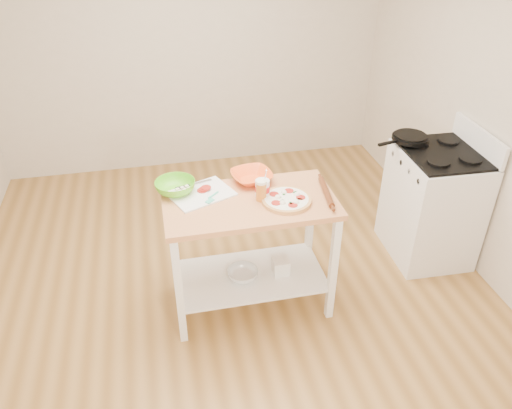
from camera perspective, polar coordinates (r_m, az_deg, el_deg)
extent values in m
cube|color=olive|center=(3.91, -2.84, -10.20)|extent=(4.00, 4.50, 0.02)
cube|color=beige|center=(5.28, -7.73, 18.10)|extent=(4.00, 0.02, 2.70)
cube|color=beige|center=(3.96, 27.01, 9.96)|extent=(0.02, 4.50, 2.70)
cube|color=tan|center=(3.30, -0.73, 0.20)|extent=(1.14, 0.62, 0.04)
cube|color=white|center=(3.67, -0.66, -8.14)|extent=(1.06, 0.56, 0.02)
cube|color=white|center=(3.31, -8.78, -9.88)|extent=(0.05, 0.05, 0.86)
cube|color=white|center=(3.72, -9.49, -4.44)|extent=(0.05, 0.05, 0.86)
cube|color=white|center=(3.48, 8.80, -7.38)|extent=(0.05, 0.05, 0.86)
cube|color=white|center=(3.88, 6.14, -2.48)|extent=(0.05, 0.05, 0.86)
cube|color=white|center=(4.29, 19.41, -0.07)|extent=(0.61, 0.71, 0.92)
cube|color=black|center=(4.07, 20.59, 5.50)|extent=(0.57, 0.67, 0.02)
cube|color=white|center=(4.18, 24.12, 6.77)|extent=(0.06, 0.69, 0.18)
cylinder|color=black|center=(4.14, 17.22, 7.30)|extent=(0.29, 0.29, 0.03)
cube|color=black|center=(4.01, 14.84, 6.81)|extent=(0.18, 0.06, 0.02)
cylinder|color=tan|center=(3.27, 3.50, 0.45)|extent=(0.33, 0.33, 0.02)
cylinder|color=tan|center=(3.26, 3.50, 0.62)|extent=(0.33, 0.33, 0.01)
cylinder|color=white|center=(3.26, 3.51, 0.64)|extent=(0.29, 0.29, 0.01)
cylinder|color=#A42017|center=(3.27, 5.13, 0.81)|extent=(0.06, 0.06, 0.01)
cylinder|color=#A42017|center=(3.34, 3.80, 1.57)|extent=(0.06, 0.06, 0.01)
cylinder|color=#A42017|center=(3.30, 2.08, 1.19)|extent=(0.06, 0.06, 0.01)
cylinder|color=#A42017|center=(3.21, 2.30, 0.17)|extent=(0.06, 0.06, 0.01)
cylinder|color=#A42017|center=(3.19, 4.24, -0.07)|extent=(0.06, 0.06, 0.01)
sphere|color=white|center=(3.30, 4.74, 1.12)|extent=(0.04, 0.04, 0.04)
sphere|color=white|center=(3.32, 3.20, 1.36)|extent=(0.04, 0.04, 0.04)
sphere|color=white|center=(3.26, 2.49, 0.80)|extent=(0.04, 0.04, 0.04)
sphere|color=white|center=(3.21, 3.07, 0.16)|extent=(0.04, 0.04, 0.04)
sphere|color=white|center=(3.22, 4.61, 0.24)|extent=(0.04, 0.04, 0.04)
sphere|color=white|center=(3.30, 4.65, 1.10)|extent=(0.04, 0.04, 0.04)
plane|color=#19571D|center=(3.25, 5.08, 0.64)|extent=(0.04, 0.04, 0.00)
plane|color=#19571D|center=(3.32, 4.47, 1.43)|extent=(0.04, 0.04, 0.00)
plane|color=#19571D|center=(3.30, 3.16, 1.24)|extent=(0.03, 0.03, 0.00)
plane|color=#19571D|center=(3.26, 2.66, 0.87)|extent=(0.04, 0.04, 0.00)
plane|color=#19571D|center=(3.23, 3.01, 0.45)|extent=(0.04, 0.04, 0.00)
plane|color=#19571D|center=(3.20, 3.99, 0.17)|extent=(0.03, 0.03, 0.00)
plane|color=#19571D|center=(3.25, 4.99, 0.65)|extent=(0.04, 0.04, 0.00)
cube|color=white|center=(3.36, -6.29, 1.23)|extent=(0.48, 0.43, 0.01)
cube|color=#F4EACC|center=(3.36, -8.67, 1.39)|extent=(0.03, 0.03, 0.02)
cube|color=#F4EACC|center=(3.38, -8.15, 1.57)|extent=(0.03, 0.03, 0.02)
cube|color=#F4EACC|center=(3.39, -7.62, 1.74)|extent=(0.03, 0.03, 0.02)
cube|color=#F4EACC|center=(3.39, -8.94, 1.64)|extent=(0.03, 0.03, 0.02)
cube|color=#F4EACC|center=(3.40, -8.42, 1.82)|extent=(0.03, 0.03, 0.02)
cube|color=#F4EACC|center=(3.42, -7.90, 1.99)|extent=(0.03, 0.03, 0.02)
cylinder|color=#A42017|center=(3.38, -6.17, 1.62)|extent=(0.07, 0.07, 0.01)
cylinder|color=#A42017|center=(3.38, -5.96, 1.78)|extent=(0.07, 0.07, 0.01)
cylinder|color=#A42017|center=(3.39, -5.74, 1.94)|extent=(0.07, 0.07, 0.01)
cube|color=#47C6A7|center=(3.26, -5.31, 0.41)|extent=(0.07, 0.07, 0.01)
cylinder|color=#47C6A7|center=(3.32, -4.90, 1.10)|extent=(0.08, 0.08, 0.01)
cube|color=silver|center=(3.48, -6.46, 2.49)|extent=(0.18, 0.07, 0.00)
cube|color=black|center=(3.43, -8.40, 1.96)|extent=(0.10, 0.05, 0.01)
imported|color=#FF5D22|center=(3.49, -0.50, 3.20)|extent=(0.32, 0.32, 0.07)
imported|color=#5EC821|center=(3.39, -9.21, 2.00)|extent=(0.30, 0.30, 0.08)
cylinder|color=#C26C21|center=(3.26, 0.60, 1.50)|extent=(0.07, 0.07, 0.13)
cylinder|color=white|center=(3.22, 0.61, 2.62)|extent=(0.07, 0.07, 0.02)
cylinder|color=white|center=(3.30, 0.73, 1.88)|extent=(0.10, 0.10, 0.12)
cylinder|color=red|center=(3.30, 0.73, 1.88)|extent=(0.10, 0.10, 0.04)
cylinder|color=silver|center=(3.26, 1.09, 3.28)|extent=(0.01, 0.06, 0.12)
cylinder|color=#5F2D15|center=(3.37, 8.03, 1.42)|extent=(0.08, 0.35, 0.04)
imported|color=silver|center=(3.61, -1.54, -7.98)|extent=(0.29, 0.29, 0.07)
cube|color=white|center=(3.65, 2.84, -7.05)|extent=(0.12, 0.12, 0.12)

